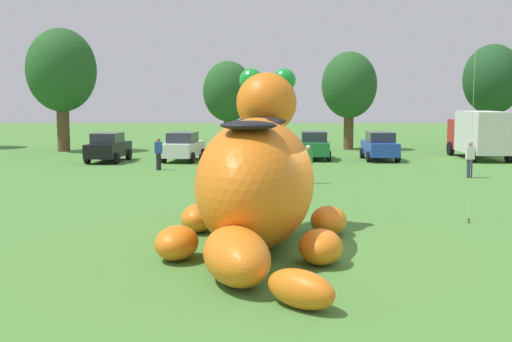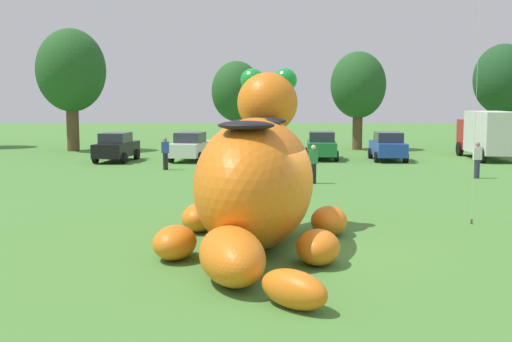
{
  "view_description": "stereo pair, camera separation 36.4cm",
  "coord_description": "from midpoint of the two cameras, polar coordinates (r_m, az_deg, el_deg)",
  "views": [
    {
      "loc": [
        -1.37,
        -15.88,
        3.79
      ],
      "look_at": [
        -1.37,
        1.44,
        1.83
      ],
      "focal_mm": 45.59,
      "sensor_mm": 36.0,
      "label": 1
    },
    {
      "loc": [
        -1.01,
        -15.87,
        3.79
      ],
      "look_at": [
        -1.37,
        1.44,
        1.83
      ],
      "focal_mm": 45.59,
      "sensor_mm": 36.0,
      "label": 2
    }
  ],
  "objects": [
    {
      "name": "ground_plane",
      "position": [
        16.36,
        4.2,
        -6.94
      ],
      "size": [
        160.0,
        160.0,
        0.0
      ],
      "primitive_type": "plane",
      "color": "#4C8438"
    },
    {
      "name": "giant_inflatable_creature",
      "position": [
        16.44,
        -0.59,
        -0.85
      ],
      "size": [
        5.04,
        9.21,
        4.64
      ],
      "color": "orange",
      "rests_on": "ground"
    },
    {
      "name": "car_black",
      "position": [
        39.41,
        -13.1,
        2.04
      ],
      "size": [
        2.2,
        4.23,
        1.72
      ],
      "color": "black",
      "rests_on": "ground"
    },
    {
      "name": "car_white",
      "position": [
        39.11,
        -6.69,
        2.13
      ],
      "size": [
        2.38,
        4.3,
        1.72
      ],
      "color": "white",
      "rests_on": "ground"
    },
    {
      "name": "car_orange",
      "position": [
        39.77,
        -1.36,
        2.25
      ],
      "size": [
        2.51,
        4.35,
        1.72
      ],
      "color": "orange",
      "rests_on": "ground"
    },
    {
      "name": "car_green",
      "position": [
        40.01,
        4.81,
        2.25
      ],
      "size": [
        2.07,
        4.17,
        1.72
      ],
      "color": "#1E7238",
      "rests_on": "ground"
    },
    {
      "name": "car_blue",
      "position": [
        39.99,
        10.55,
        2.16
      ],
      "size": [
        1.97,
        4.12,
        1.72
      ],
      "color": "#2347B7",
      "rests_on": "ground"
    },
    {
      "name": "box_truck",
      "position": [
        42.34,
        18.73,
        3.17
      ],
      "size": [
        2.39,
        6.42,
        2.95
      ],
      "color": "#B2231E",
      "rests_on": "ground"
    },
    {
      "name": "tree_left",
      "position": [
        47.9,
        -16.92,
        8.39
      ],
      "size": [
        4.84,
        4.84,
        8.6
      ],
      "color": "brown",
      "rests_on": "ground"
    },
    {
      "name": "tree_mid_left",
      "position": [
        46.78,
        -2.7,
        6.93
      ],
      "size": [
        3.59,
        3.59,
        6.37
      ],
      "color": "brown",
      "rests_on": "ground"
    },
    {
      "name": "tree_centre_left",
      "position": [
        47.86,
        7.96,
        7.42
      ],
      "size": [
        3.99,
        3.99,
        7.08
      ],
      "color": "brown",
      "rests_on": "ground"
    },
    {
      "name": "tree_centre",
      "position": [
        52.05,
        19.85,
        7.5
      ],
      "size": [
        4.36,
        4.36,
        7.75
      ],
      "color": "brown",
      "rests_on": "ground"
    },
    {
      "name": "spectator_near_inflatable",
      "position": [
        32.29,
        17.94,
        0.94
      ],
      "size": [
        0.38,
        0.26,
        1.71
      ],
      "color": "#2D334C",
      "rests_on": "ground"
    },
    {
      "name": "spectator_mid_field",
      "position": [
        34.4,
        -8.86,
        1.5
      ],
      "size": [
        0.38,
        0.26,
        1.71
      ],
      "color": "black",
      "rests_on": "ground"
    },
    {
      "name": "spectator_by_cars",
      "position": [
        26.53,
        -1.38,
        0.11
      ],
      "size": [
        0.38,
        0.26,
        1.71
      ],
      "color": "#2D334C",
      "rests_on": "ground"
    },
    {
      "name": "spectator_far_side",
      "position": [
        28.77,
        4.22,
        0.59
      ],
      "size": [
        0.38,
        0.26,
        1.71
      ],
      "color": "black",
      "rests_on": "ground"
    }
  ]
}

